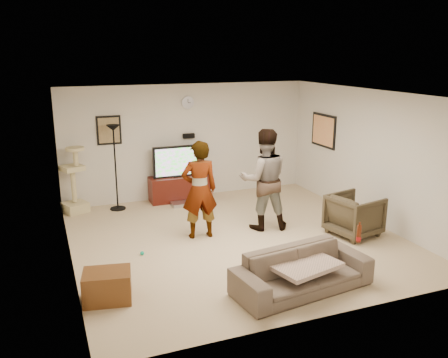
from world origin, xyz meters
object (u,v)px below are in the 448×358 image
object	(u,v)px
beer_bottle	(359,234)
tv	(179,161)
sofa	(302,271)
person_left	(199,190)
tv_stand	(179,188)
cat_tree	(73,180)
person_right	(264,180)
side_table	(107,286)
armchair	(354,215)
floor_lamp	(116,168)

from	to	relation	value
beer_bottle	tv	bearing A→B (deg)	106.01
sofa	person_left	bearing A→B (deg)	98.45
sofa	tv_stand	bearing A→B (deg)	87.56
tv_stand	cat_tree	distance (m)	2.24
person_right	side_table	bearing A→B (deg)	41.58
tv_stand	person_right	distance (m)	2.49
tv_stand	person_right	size ratio (longest dim) A/B	0.70
sofa	armchair	world-z (taller)	armchair
tv_stand	sofa	distance (m)	4.57
floor_lamp	side_table	distance (m)	3.86
person_left	armchair	bearing A→B (deg)	165.10
person_left	armchair	world-z (taller)	person_left
armchair	side_table	bearing A→B (deg)	88.05
floor_lamp	person_right	bearing A→B (deg)	-41.57
tv	sofa	distance (m)	4.60
sofa	person_right	bearing A→B (deg)	69.17
tv_stand	person_left	bearing A→B (deg)	-96.92
tv_stand	person_right	xyz separation A→B (m)	(0.96, -2.20, 0.66)
tv	floor_lamp	size ratio (longest dim) A/B	0.65
floor_lamp	person_left	size ratio (longest dim) A/B	1.02
person_left	floor_lamp	bearing A→B (deg)	-57.21
tv	armchair	xyz separation A→B (m)	(2.31, -3.10, -0.51)
tv	cat_tree	size ratio (longest dim) A/B	0.83
floor_lamp	armchair	world-z (taller)	floor_lamp
floor_lamp	armchair	xyz separation A→B (m)	(3.68, -2.97, -0.51)
tv	side_table	bearing A→B (deg)	-118.60
sofa	armchair	distance (m)	2.39
armchair	tv	bearing A→B (deg)	24.95
tv	beer_bottle	size ratio (longest dim) A/B	4.53
sofa	armchair	xyz separation A→B (m)	(1.90, 1.44, 0.09)
cat_tree	person_right	xyz separation A→B (m)	(3.17, -2.20, 0.25)
person_right	person_left	bearing A→B (deg)	12.66
tv	sofa	xyz separation A→B (m)	(0.41, -4.55, -0.59)
floor_lamp	beer_bottle	size ratio (longest dim) A/B	7.01
person_right	side_table	xyz separation A→B (m)	(-3.07, -1.66, -0.72)
sofa	beer_bottle	distance (m)	0.98
beer_bottle	tv_stand	bearing A→B (deg)	106.01
floor_lamp	sofa	world-z (taller)	floor_lamp
tv_stand	person_left	size ratio (longest dim) A/B	0.75
cat_tree	armchair	distance (m)	5.49
tv	cat_tree	distance (m)	2.21
side_table	sofa	bearing A→B (deg)	-15.15
sofa	beer_bottle	bearing A→B (deg)	-7.61
cat_tree	armchair	size ratio (longest dim) A/B	1.67
tv	side_table	size ratio (longest dim) A/B	1.85
floor_lamp	person_right	distance (m)	3.12
sofa	beer_bottle	world-z (taller)	beer_bottle
person_right	armchair	distance (m)	1.72
person_left	sofa	world-z (taller)	person_left
tv_stand	floor_lamp	xyz separation A→B (m)	(-1.37, -0.13, 0.60)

